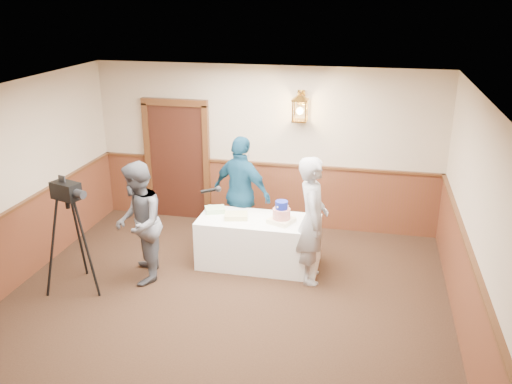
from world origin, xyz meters
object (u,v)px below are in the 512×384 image
sheet_cake_yellow (236,216)px  sheet_cake_green (215,210)px  baker (312,220)px  assistant_p (242,193)px  display_table (259,242)px  tv_camera_rig (73,242)px  interviewer (138,223)px  tiered_cake (281,214)px

sheet_cake_yellow → sheet_cake_green: bearing=155.6°
baker → assistant_p: size_ratio=1.00×
display_table → sheet_cake_green: (-0.71, 0.14, 0.41)m
tv_camera_rig → interviewer: bearing=47.4°
sheet_cake_yellow → sheet_cake_green: same height
sheet_cake_green → interviewer: interviewer is taller
display_table → baker: size_ratio=0.98×
display_table → sheet_cake_green: bearing=169.2°
display_table → sheet_cake_green: 0.84m
assistant_p → interviewer: bearing=74.2°
tiered_cake → assistant_p: bearing=140.3°
display_table → tv_camera_rig: tv_camera_rig is taller
assistant_p → tv_camera_rig: assistant_p is taller
tiered_cake → baker: (0.47, -0.22, 0.04)m
baker → tv_camera_rig: 3.31m
interviewer → assistant_p: size_ratio=0.95×
tiered_cake → interviewer: interviewer is taller
sheet_cake_yellow → interviewer: (-1.21, -0.77, 0.09)m
baker → tv_camera_rig: bearing=97.9°
assistant_p → baker: bearing=169.9°
tiered_cake → sheet_cake_green: bearing=169.8°
sheet_cake_green → assistant_p: size_ratio=0.16×
tiered_cake → sheet_cake_yellow: bearing=178.3°
display_table → tiered_cake: size_ratio=4.26×
sheet_cake_green → baker: baker is taller
sheet_cake_green → baker: 1.59m
tiered_cake → interviewer: 2.04m
interviewer → baker: (2.37, 0.53, 0.04)m
interviewer → assistant_p: 1.79m
display_table → tv_camera_rig: (-2.33, -1.24, 0.33)m
tiered_cake → baker: 0.52m
display_table → interviewer: interviewer is taller
display_table → baker: bearing=-18.3°
assistant_p → tiered_cake: bearing=164.7°
interviewer → assistant_p: bearing=120.4°
tiered_cake → baker: bearing=-24.7°
display_table → interviewer: 1.82m
tiered_cake → sheet_cake_yellow: (-0.69, 0.02, -0.10)m
display_table → tiered_cake: tiered_cake is taller
sheet_cake_green → tv_camera_rig: tv_camera_rig is taller
sheet_cake_yellow → baker: size_ratio=0.18×
tiered_cake → tv_camera_rig: bearing=-156.1°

